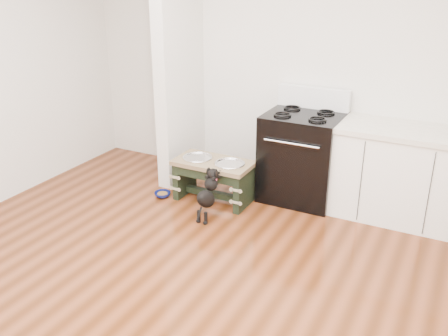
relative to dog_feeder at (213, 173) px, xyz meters
The scene contains 8 objects.
ground 1.79m from the dog_feeder, 72.25° to the right, with size 5.00×5.00×0.00m, color #48210C.
room_shell 2.19m from the dog_feeder, 72.25° to the right, with size 5.00×5.00×5.00m.
partition_wall 1.29m from the dog_feeder, 146.29° to the left, with size 0.15×0.80×2.70m, color silver.
oven_range 0.94m from the dog_feeder, 31.70° to the left, with size 0.76×0.69×1.14m.
cabinet_run 1.84m from the dog_feeder, 15.92° to the left, with size 1.24×0.64×0.91m.
dog_feeder is the anchor object (origin of this frame).
puppy 0.40m from the dog_feeder, 68.85° to the right, with size 0.14×0.42×0.49m.
floor_bowl 0.62m from the dog_feeder, 160.89° to the right, with size 0.19×0.19×0.05m.
Camera 1 is at (1.75, -2.51, 2.32)m, focal length 40.00 mm.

